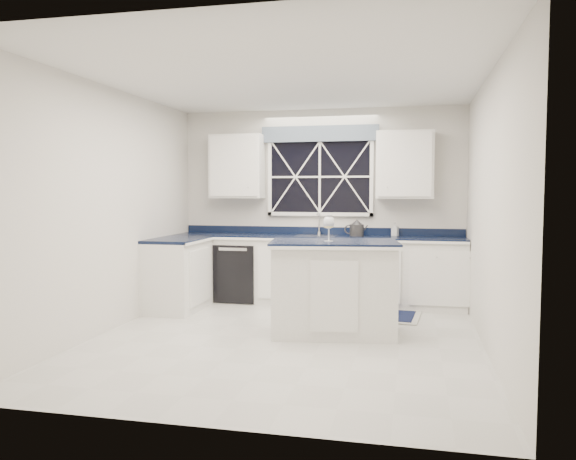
% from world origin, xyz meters
% --- Properties ---
extents(ground, '(4.50, 4.50, 0.00)m').
position_xyz_m(ground, '(0.00, 0.00, 0.00)').
color(ground, '#BCBCB7').
rests_on(ground, ground).
extents(back_wall, '(4.00, 0.10, 2.70)m').
position_xyz_m(back_wall, '(0.00, 2.25, 1.35)').
color(back_wall, beige).
rests_on(back_wall, ground).
extents(base_cabinets, '(3.99, 1.60, 0.90)m').
position_xyz_m(base_cabinets, '(-0.33, 1.78, 0.45)').
color(base_cabinets, silver).
rests_on(base_cabinets, ground).
extents(countertop, '(3.98, 0.64, 0.04)m').
position_xyz_m(countertop, '(0.00, 1.95, 0.92)').
color(countertop, black).
rests_on(countertop, base_cabinets).
extents(dishwasher, '(0.60, 0.58, 0.82)m').
position_xyz_m(dishwasher, '(-1.10, 1.95, 0.41)').
color(dishwasher, black).
rests_on(dishwasher, ground).
extents(window, '(1.65, 0.09, 1.26)m').
position_xyz_m(window, '(0.00, 2.20, 1.83)').
color(window, black).
rests_on(window, ground).
extents(upper_cabinets, '(3.10, 0.34, 0.90)m').
position_xyz_m(upper_cabinets, '(0.00, 2.08, 1.90)').
color(upper_cabinets, silver).
rests_on(upper_cabinets, ground).
extents(faucet, '(0.05, 0.20, 0.30)m').
position_xyz_m(faucet, '(0.00, 2.14, 1.10)').
color(faucet, silver).
rests_on(faucet, countertop).
extents(island, '(1.46, 1.01, 1.01)m').
position_xyz_m(island, '(0.46, 0.35, 0.51)').
color(island, silver).
rests_on(island, ground).
extents(rug, '(1.35, 0.90, 0.02)m').
position_xyz_m(rug, '(0.75, 1.35, 0.01)').
color(rug, '#ABACA7').
rests_on(rug, ground).
extents(kettle, '(0.32, 0.22, 0.23)m').
position_xyz_m(kettle, '(0.54, 1.98, 1.04)').
color(kettle, '#2E2E31').
rests_on(kettle, countertop).
extents(wine_glass, '(0.12, 0.12, 0.28)m').
position_xyz_m(wine_glass, '(0.41, 0.30, 1.21)').
color(wine_glass, silver).
rests_on(wine_glass, island).
extents(soap_bottle, '(0.11, 0.11, 0.18)m').
position_xyz_m(soap_bottle, '(1.05, 2.17, 1.03)').
color(soap_bottle, silver).
rests_on(soap_bottle, countertop).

